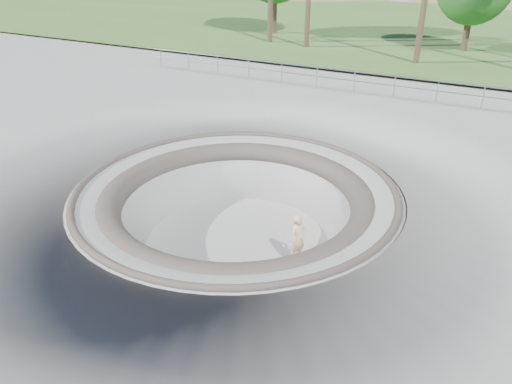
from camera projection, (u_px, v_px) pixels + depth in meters
ground at (236, 190)px, 15.75m from camera, size 180.00×180.00×0.00m
skate_bowl at (237, 239)px, 16.58m from camera, size 14.00×14.00×4.10m
grass_strip at (433, 28)px, 42.50m from camera, size 180.00×36.00×0.12m
distant_hills at (488, 64)px, 62.54m from camera, size 103.20×45.00×28.60m
safety_railing at (354, 81)px, 24.91m from camera, size 25.00×0.06×1.03m
skateboard at (297, 261)px, 15.44m from camera, size 0.86×0.29×0.09m
skater at (298, 239)px, 15.07m from camera, size 0.56×0.68×1.59m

